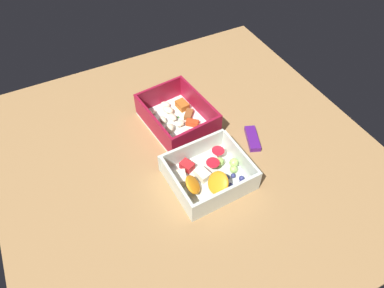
# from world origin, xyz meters

# --- Properties ---
(table_surface) EXTENTS (0.80, 0.80, 0.02)m
(table_surface) POSITION_xyz_m (0.00, 0.00, 0.01)
(table_surface) COLOR #9E7547
(table_surface) RESTS_ON ground
(pasta_container) EXTENTS (0.18, 0.15, 0.06)m
(pasta_container) POSITION_xyz_m (-0.10, 0.02, 0.04)
(pasta_container) COLOR white
(pasta_container) RESTS_ON table_surface
(fruit_bowl) EXTENTS (0.14, 0.16, 0.05)m
(fruit_bowl) POSITION_xyz_m (0.08, 0.01, 0.04)
(fruit_bowl) COLOR silver
(fruit_bowl) RESTS_ON table_surface
(candy_bar) EXTENTS (0.07, 0.05, 0.01)m
(candy_bar) POSITION_xyz_m (0.03, 0.15, 0.03)
(candy_bar) COLOR #51197A
(candy_bar) RESTS_ON table_surface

